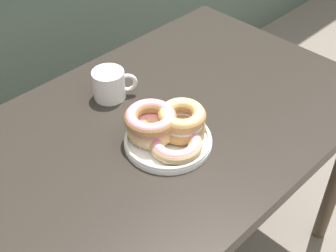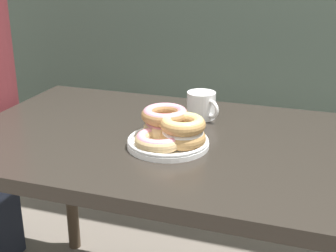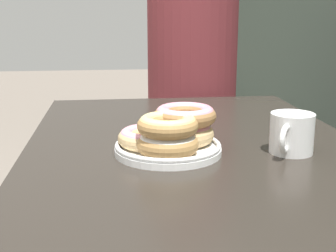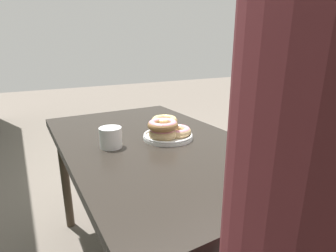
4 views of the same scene
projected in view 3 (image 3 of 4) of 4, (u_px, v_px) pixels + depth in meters
The scene contains 4 objects.
dining_table at pixel (201, 186), 1.00m from camera, with size 1.28×0.76×0.71m.
donut_plate at pixel (171, 134), 0.98m from camera, with size 0.25×0.25×0.10m.
coffee_mug at pixel (291, 133), 0.98m from camera, with size 0.12×0.10×0.09m.
person_figure at pixel (192, 63), 1.81m from camera, with size 0.38×0.34×1.48m.
Camera 3 is at (0.93, 0.10, 1.01)m, focal length 50.00 mm.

